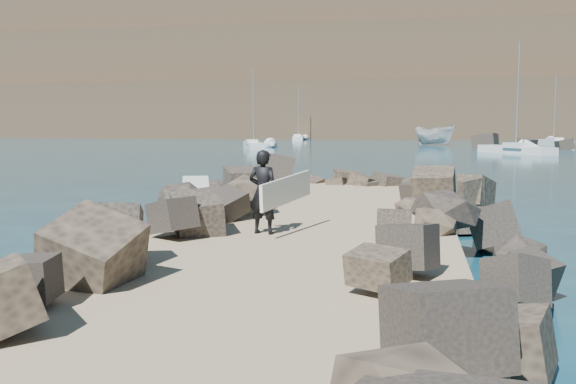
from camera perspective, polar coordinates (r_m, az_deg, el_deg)
name	(u,v)px	position (r m, az deg, el deg)	size (l,w,h in m)	color
ground	(298,263)	(12.51, 0.89, -6.36)	(800.00, 800.00, 0.00)	#0F384C
jetty	(276,272)	(10.53, -1.06, -7.08)	(6.00, 26.00, 0.60)	#8C7759
riprap_left	(124,247)	(11.89, -14.38, -4.76)	(2.60, 22.00, 1.00)	black
riprap_right	(458,260)	(10.77, 14.86, -5.90)	(2.60, 22.00, 1.00)	black
headland	(447,71)	(172.71, 13.95, 10.40)	(360.00, 140.00, 32.00)	#2D4919
surfboard_resting	(196,198)	(14.39, -8.17, -0.57)	(0.60, 2.41, 0.08)	beige
boat_imported	(435,135)	(80.82, 12.94, 4.95)	(2.35, 6.26, 2.42)	silver
surfer_with_board	(267,192)	(12.19, -1.92, 0.03)	(1.07, 1.94, 1.61)	black
sailboat_a	(254,145)	(68.30, -3.09, 4.18)	(3.97, 7.24, 8.61)	silver
sailboat_c	(516,150)	(60.44, 19.60, 3.57)	(5.98, 8.06, 9.94)	silver
sailboat_d	(554,143)	(83.86, 22.53, 4.08)	(3.40, 7.29, 8.59)	silver
sailboat_e	(298,138)	(99.44, 0.93, 4.81)	(2.40, 7.05, 8.35)	silver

